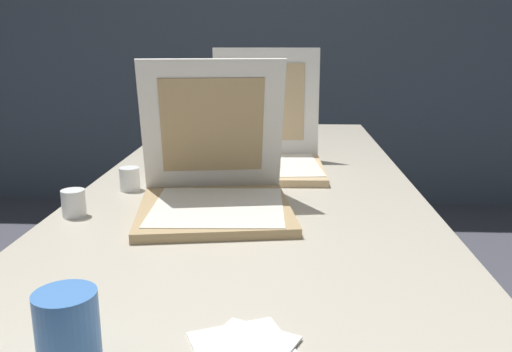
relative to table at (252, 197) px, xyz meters
name	(u,v)px	position (x,y,z in m)	size (l,w,h in m)	color
wall_back	(272,13)	(0.00, 2.21, 0.61)	(10.00, 0.10, 2.60)	#4C5660
table	(252,197)	(0.00, 0.00, 0.00)	(0.92, 2.18, 0.73)	#BCB29E
pizza_box_front	(215,190)	(-0.07, -0.28, 0.10)	(0.40, 0.40, 0.36)	tan
pizza_box_middle	(266,152)	(0.03, 0.16, 0.10)	(0.37, 0.38, 0.38)	tan
cup_white_near_left	(74,203)	(-0.40, -0.33, 0.08)	(0.05, 0.05, 0.06)	white
cup_white_mid	(167,169)	(-0.25, 0.02, 0.08)	(0.05, 0.05, 0.06)	white
cup_white_near_center	(130,179)	(-0.33, -0.10, 0.08)	(0.05, 0.05, 0.06)	white
cup_white_far	(198,148)	(-0.21, 0.33, 0.08)	(0.05, 0.05, 0.06)	white
cup_printed_front	(68,331)	(-0.17, -0.92, 0.10)	(0.08, 0.08, 0.10)	#477FCC
napkin_pile	(245,348)	(0.04, -0.87, 0.05)	(0.17, 0.17, 0.01)	white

